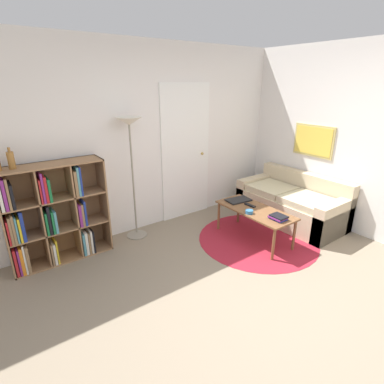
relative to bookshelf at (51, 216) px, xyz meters
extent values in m
plane|color=gray|center=(1.49, -2.20, -0.58)|extent=(14.00, 14.00, 0.00)
cube|color=silver|center=(1.49, 0.21, 0.72)|extent=(7.36, 0.05, 2.60)
cube|color=white|center=(2.06, 0.17, 0.45)|extent=(0.87, 0.02, 2.06)
sphere|color=tan|center=(2.36, 0.15, 0.41)|extent=(0.04, 0.04, 0.04)
cube|color=silver|center=(3.69, -1.01, 0.72)|extent=(0.05, 5.39, 2.60)
cube|color=tan|center=(3.66, -0.95, 0.64)|extent=(0.02, 0.66, 0.48)
cube|color=yellow|center=(3.65, -0.95, 0.64)|extent=(0.01, 0.60, 0.42)
cylinder|color=maroon|center=(2.38, -1.11, -0.58)|extent=(1.64, 1.64, 0.01)
cube|color=#936B47|center=(-0.49, -0.01, 0.02)|extent=(0.02, 0.34, 1.21)
cube|color=#936B47|center=(0.64, -0.01, 0.02)|extent=(0.02, 0.34, 1.21)
cube|color=#936B47|center=(0.07, -0.01, 0.62)|extent=(1.14, 0.34, 0.02)
cube|color=#936B47|center=(0.07, -0.01, -0.57)|extent=(1.14, 0.34, 0.02)
cube|color=#936B47|center=(0.07, 0.16, 0.02)|extent=(1.14, 0.02, 1.21)
cube|color=#936B47|center=(-0.11, -0.01, 0.02)|extent=(0.02, 0.32, 1.17)
cube|color=#936B47|center=(0.26, -0.01, 0.02)|extent=(0.02, 0.32, 1.17)
cube|color=#936B47|center=(0.07, -0.01, -0.17)|extent=(1.11, 0.32, 0.02)
cube|color=#936B47|center=(0.07, -0.01, 0.22)|extent=(1.11, 0.32, 0.02)
cube|color=#B21E23|center=(-0.45, -0.06, -0.40)|extent=(0.03, 0.23, 0.33)
cube|color=#7F287A|center=(-0.42, -0.03, -0.40)|extent=(0.02, 0.27, 0.32)
cube|color=orange|center=(-0.39, -0.05, -0.40)|extent=(0.03, 0.24, 0.33)
cube|color=silver|center=(-0.36, -0.04, -0.39)|extent=(0.02, 0.26, 0.35)
cube|color=olive|center=(-0.33, -0.03, -0.40)|extent=(0.03, 0.27, 0.32)
cube|color=olive|center=(-0.08, -0.06, -0.43)|extent=(0.02, 0.22, 0.27)
cube|color=silver|center=(-0.05, -0.04, -0.43)|extent=(0.03, 0.26, 0.27)
cube|color=gold|center=(-0.02, -0.05, -0.41)|extent=(0.02, 0.24, 0.31)
cube|color=teal|center=(0.29, -0.04, -0.42)|extent=(0.03, 0.25, 0.29)
cube|color=silver|center=(0.32, -0.05, -0.41)|extent=(0.03, 0.24, 0.30)
cube|color=olive|center=(0.36, -0.03, -0.42)|extent=(0.02, 0.27, 0.28)
cube|color=silver|center=(0.38, -0.06, -0.41)|extent=(0.02, 0.23, 0.31)
cube|color=black|center=(0.41, -0.06, -0.42)|extent=(0.02, 0.21, 0.29)
cube|color=#B21E23|center=(-0.46, -0.07, -0.03)|extent=(0.02, 0.20, 0.27)
cube|color=olive|center=(-0.43, -0.07, -0.01)|extent=(0.03, 0.20, 0.31)
cube|color=olive|center=(-0.40, -0.06, 0.00)|extent=(0.03, 0.23, 0.33)
cube|color=teal|center=(-0.38, -0.07, -0.01)|extent=(0.02, 0.21, 0.30)
cube|color=gold|center=(-0.35, -0.06, -0.02)|extent=(0.02, 0.21, 0.28)
cube|color=navy|center=(-0.32, -0.04, 0.01)|extent=(0.03, 0.26, 0.35)
cube|color=#196B38|center=(-0.08, -0.06, -0.03)|extent=(0.02, 0.22, 0.27)
cube|color=black|center=(-0.05, -0.08, 0.01)|extent=(0.03, 0.19, 0.35)
cube|color=#196B38|center=(-0.01, -0.06, -0.03)|extent=(0.02, 0.21, 0.27)
cube|color=teal|center=(0.02, -0.06, -0.03)|extent=(0.03, 0.22, 0.27)
cube|color=#7F287A|center=(0.29, -0.07, -0.02)|extent=(0.03, 0.19, 0.28)
cube|color=olive|center=(0.32, -0.06, -0.02)|extent=(0.02, 0.22, 0.28)
cube|color=navy|center=(0.35, -0.08, -0.01)|extent=(0.02, 0.19, 0.31)
cube|color=#7F287A|center=(-0.42, -0.05, 0.40)|extent=(0.03, 0.23, 0.34)
cube|color=olive|center=(-0.38, -0.04, 0.40)|extent=(0.02, 0.25, 0.34)
cube|color=black|center=(-0.35, -0.05, 0.36)|extent=(0.03, 0.25, 0.27)
cube|color=#B21E23|center=(-0.08, -0.04, 0.37)|extent=(0.02, 0.26, 0.28)
cube|color=#7F287A|center=(-0.06, -0.06, 0.40)|extent=(0.02, 0.23, 0.34)
cube|color=#B21E23|center=(-0.03, -0.07, 0.38)|extent=(0.03, 0.19, 0.30)
cube|color=#196B38|center=(0.01, -0.04, 0.36)|extent=(0.03, 0.25, 0.26)
cube|color=olive|center=(0.29, -0.06, 0.38)|extent=(0.03, 0.21, 0.30)
cube|color=teal|center=(0.33, -0.04, 0.40)|extent=(0.02, 0.27, 0.35)
cube|color=navy|center=(0.35, -0.04, 0.40)|extent=(0.02, 0.25, 0.35)
cylinder|color=gray|center=(1.06, -0.02, -0.57)|extent=(0.28, 0.28, 0.01)
cylinder|color=gray|center=(1.06, -0.02, 0.25)|extent=(0.02, 0.02, 1.56)
cone|color=white|center=(1.06, -0.02, 1.03)|extent=(0.34, 0.34, 0.10)
cube|color=#CCB793|center=(3.24, -0.97, -0.38)|extent=(0.81, 1.60, 0.40)
cube|color=#CCB793|center=(3.57, -0.97, -0.22)|extent=(0.16, 1.60, 0.73)
cube|color=#CCB793|center=(3.24, -1.69, -0.31)|extent=(0.81, 0.16, 0.54)
cube|color=#CCB793|center=(3.24, -0.25, -0.31)|extent=(0.81, 0.16, 0.54)
cube|color=beige|center=(3.16, -1.29, -0.13)|extent=(0.61, 0.62, 0.10)
cube|color=beige|center=(3.16, -0.65, -0.13)|extent=(0.61, 0.62, 0.10)
cube|color=brown|center=(2.34, -1.06, -0.14)|extent=(0.48, 1.10, 0.02)
cylinder|color=brown|center=(2.14, -1.57, -0.37)|extent=(0.04, 0.04, 0.43)
cylinder|color=brown|center=(2.14, -0.55, -0.37)|extent=(0.04, 0.04, 0.43)
cylinder|color=brown|center=(2.54, -1.57, -0.37)|extent=(0.04, 0.04, 0.43)
cylinder|color=brown|center=(2.54, -0.55, -0.37)|extent=(0.04, 0.04, 0.43)
cube|color=black|center=(2.37, -0.70, -0.12)|extent=(0.37, 0.26, 0.02)
cylinder|color=teal|center=(2.18, -1.11, -0.11)|extent=(0.10, 0.10, 0.05)
cube|color=navy|center=(2.34, -1.44, -0.12)|extent=(0.16, 0.19, 0.02)
cube|color=#7F287A|center=(2.33, -1.44, -0.10)|extent=(0.16, 0.19, 0.02)
cube|color=black|center=(2.34, -1.45, -0.08)|extent=(0.16, 0.19, 0.02)
cube|color=black|center=(2.37, -0.94, -0.12)|extent=(0.05, 0.18, 0.02)
cylinder|color=olive|center=(-0.28, 0.00, 0.72)|extent=(0.07, 0.07, 0.18)
cylinder|color=olive|center=(-0.28, 0.00, 0.83)|extent=(0.03, 0.03, 0.05)
camera|label=1|loc=(-0.53, -3.57, 1.49)|focal=28.00mm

